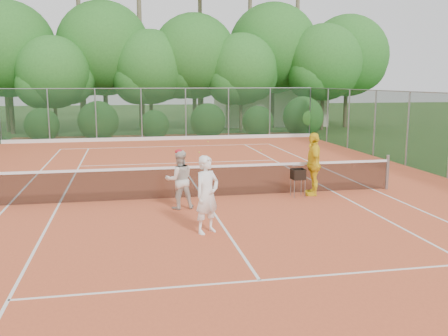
# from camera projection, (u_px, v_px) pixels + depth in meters

# --- Properties ---
(ground) EXTENTS (120.00, 120.00, 0.00)m
(ground) POSITION_uv_depth(u_px,v_px,m) (203.00, 198.00, 14.84)
(ground) COLOR #284719
(ground) RESTS_ON ground
(clay_court) EXTENTS (18.00, 36.00, 0.02)m
(clay_court) POSITION_uv_depth(u_px,v_px,m) (203.00, 198.00, 14.84)
(clay_court) COLOR #CE572F
(clay_court) RESTS_ON ground
(club_building) EXTENTS (8.00, 5.00, 3.00)m
(club_building) POSITION_uv_depth(u_px,v_px,m) (269.00, 106.00, 39.49)
(club_building) COLOR beige
(club_building) RESTS_ON ground
(tennis_net) EXTENTS (11.97, 0.10, 1.10)m
(tennis_net) POSITION_uv_depth(u_px,v_px,m) (203.00, 180.00, 14.75)
(tennis_net) COLOR gray
(tennis_net) RESTS_ON clay_court
(player_white) EXTENTS (0.78, 0.71, 1.78)m
(player_white) POSITION_uv_depth(u_px,v_px,m) (207.00, 195.00, 11.23)
(player_white) COLOR white
(player_white) RESTS_ON clay_court
(player_center_grp) EXTENTS (0.84, 0.69, 1.63)m
(player_center_grp) POSITION_uv_depth(u_px,v_px,m) (179.00, 179.00, 13.41)
(player_center_grp) COLOR beige
(player_center_grp) RESTS_ON clay_court
(player_yellow) EXTENTS (0.69, 1.19, 1.90)m
(player_yellow) POSITION_uv_depth(u_px,v_px,m) (313.00, 164.00, 15.02)
(player_yellow) COLOR yellow
(player_yellow) RESTS_ON clay_court
(ball_hopper) EXTENTS (0.37, 0.37, 0.84)m
(ball_hopper) POSITION_uv_depth(u_px,v_px,m) (298.00, 175.00, 14.81)
(ball_hopper) COLOR gray
(ball_hopper) RESTS_ON clay_court
(stray_ball_a) EXTENTS (0.07, 0.07, 0.07)m
(stray_ball_a) POSITION_uv_depth(u_px,v_px,m) (199.00, 152.00, 23.95)
(stray_ball_a) COLOR #C8D331
(stray_ball_a) RESTS_ON clay_court
(stray_ball_b) EXTENTS (0.07, 0.07, 0.07)m
(stray_ball_b) POSITION_uv_depth(u_px,v_px,m) (208.00, 142.00, 28.21)
(stray_ball_b) COLOR #CADD33
(stray_ball_b) RESTS_ON clay_court
(stray_ball_c) EXTENTS (0.07, 0.07, 0.07)m
(stray_ball_c) POSITION_uv_depth(u_px,v_px,m) (261.00, 150.00, 24.70)
(stray_ball_c) COLOR #CDE435
(stray_ball_c) RESTS_ON clay_court
(court_markings) EXTENTS (11.03, 23.83, 0.01)m
(court_markings) POSITION_uv_depth(u_px,v_px,m) (203.00, 197.00, 14.84)
(court_markings) COLOR white
(court_markings) RESTS_ON clay_court
(fence_back) EXTENTS (18.07, 0.07, 3.00)m
(fence_back) POSITION_uv_depth(u_px,v_px,m) (164.00, 114.00, 29.08)
(fence_back) COLOR #19381E
(fence_back) RESTS_ON clay_court
(tropical_treeline) EXTENTS (32.10, 8.49, 15.03)m
(tropical_treeline) POSITION_uv_depth(u_px,v_px,m) (178.00, 56.00, 33.77)
(tropical_treeline) COLOR brown
(tropical_treeline) RESTS_ON ground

